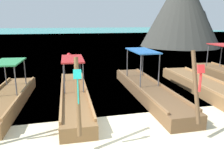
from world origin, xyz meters
TOP-DOWN VIEW (x-y plane):
  - ground at (0.00, 0.00)m, footprint 120.00×120.00m
  - sea_water at (0.00, 61.52)m, footprint 120.00×120.00m
  - longtail_boat_yellow_ribbon at (-4.38, 3.37)m, footprint 1.64×5.93m
  - longtail_boat_turquoise_ribbon at (-1.71, 3.29)m, footprint 1.29×7.19m
  - longtail_boat_red_ribbon at (1.63, 3.27)m, footprint 1.35×7.49m
  - longtail_boat_pink_ribbon at (4.55, 3.14)m, footprint 1.69×7.06m
  - karst_rock at (14.38, 22.20)m, footprint 11.85×10.73m
  - mooring_buoy_near at (-1.41, 15.32)m, footprint 0.46×0.46m

SIDE VIEW (x-z plane):
  - ground at x=0.00m, z-range 0.00..0.00m
  - sea_water at x=0.00m, z-range 0.00..0.00m
  - mooring_buoy_near at x=-1.41m, z-range 0.00..0.46m
  - longtail_boat_pink_ribbon at x=4.55m, z-range -0.98..1.53m
  - longtail_boat_turquoise_ribbon at x=-1.71m, z-range -0.92..1.53m
  - longtail_boat_yellow_ribbon at x=-4.38m, z-range -1.09..1.73m
  - longtail_boat_red_ribbon at x=1.63m, z-range -0.96..1.61m
  - karst_rock at x=14.38m, z-range -0.33..10.35m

